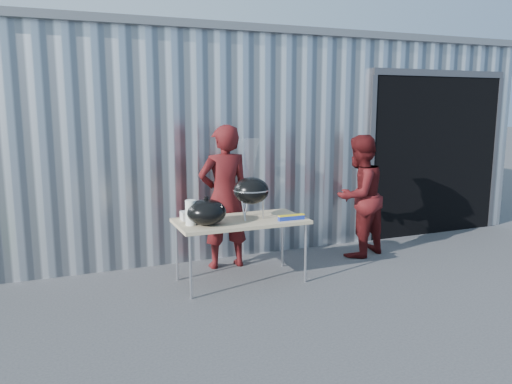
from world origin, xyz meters
name	(u,v)px	position (x,y,z in m)	size (l,w,h in m)	color
ground	(299,298)	(0.00, 0.00, 0.00)	(80.00, 80.00, 0.00)	#3F3F41
building	(234,133)	(0.92, 4.59, 1.54)	(8.20, 6.20, 3.10)	silver
folding_table	(241,223)	(-0.39, 0.74, 0.71)	(1.50, 0.75, 0.75)	tan
kettle_grill	(251,183)	(-0.26, 0.73, 1.17)	(0.42, 0.42, 0.93)	black
grill_lid	(206,212)	(-0.83, 0.64, 0.89)	(0.44, 0.44, 0.32)	black
paper_towels	(191,213)	(-0.99, 0.69, 0.89)	(0.12, 0.12, 0.28)	white
white_tub	(190,215)	(-0.94, 0.94, 0.80)	(0.20, 0.15, 0.10)	white
foil_box	(291,217)	(0.14, 0.49, 0.78)	(0.32, 0.05, 0.06)	#182FA0
person_cook	(224,197)	(-0.38, 1.34, 0.91)	(0.67, 0.44, 1.82)	#4D1012
person_bystander	(359,196)	(1.48, 1.11, 0.83)	(0.81, 0.63, 1.67)	#4D1012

